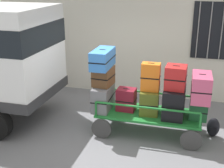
{
  "coord_description": "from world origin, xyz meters",
  "views": [
    {
      "loc": [
        1.67,
        -6.13,
        3.4
      ],
      "look_at": [
        -0.06,
        0.11,
        1.1
      ],
      "focal_mm": 49.45,
      "sensor_mm": 36.0,
      "label": 1
    }
  ],
  "objects_px": {
    "suitcase_midleft_bottom": "(126,99)",
    "suitcase_center_middle": "(151,77)",
    "suitcase_midright_middle": "(176,77)",
    "backpack": "(213,127)",
    "suitcase_left_middle": "(103,76)",
    "suitcase_right_bottom": "(199,109)",
    "suitcase_left_bottom": "(103,97)",
    "suitcase_left_top": "(103,59)",
    "suitcase_right_middle": "(201,87)",
    "suitcase_center_bottom": "(149,102)",
    "suitcase_midright_bottom": "(174,102)",
    "luggage_cart": "(149,117)"
  },
  "relations": [
    {
      "from": "suitcase_midleft_bottom",
      "to": "suitcase_midright_middle",
      "type": "distance_m",
      "value": 1.23
    },
    {
      "from": "luggage_cart",
      "to": "backpack",
      "type": "height_order",
      "value": "luggage_cart"
    },
    {
      "from": "luggage_cart",
      "to": "suitcase_center_middle",
      "type": "bearing_deg",
      "value": 90.0
    },
    {
      "from": "suitcase_midleft_bottom",
      "to": "suitcase_center_middle",
      "type": "bearing_deg",
      "value": -1.42
    },
    {
      "from": "suitcase_center_bottom",
      "to": "suitcase_right_bottom",
      "type": "relative_size",
      "value": 1.18
    },
    {
      "from": "suitcase_left_middle",
      "to": "suitcase_right_middle",
      "type": "bearing_deg",
      "value": -0.2
    },
    {
      "from": "suitcase_left_bottom",
      "to": "suitcase_midright_bottom",
      "type": "distance_m",
      "value": 1.58
    },
    {
      "from": "suitcase_right_middle",
      "to": "backpack",
      "type": "relative_size",
      "value": 1.64
    },
    {
      "from": "suitcase_center_middle",
      "to": "backpack",
      "type": "distance_m",
      "value": 1.81
    },
    {
      "from": "suitcase_right_bottom",
      "to": "backpack",
      "type": "xyz_separation_m",
      "value": [
        0.35,
        0.2,
        -0.49
      ]
    },
    {
      "from": "suitcase_center_bottom",
      "to": "suitcase_right_middle",
      "type": "relative_size",
      "value": 0.74
    },
    {
      "from": "backpack",
      "to": "suitcase_midright_bottom",
      "type": "bearing_deg",
      "value": -166.06
    },
    {
      "from": "suitcase_left_middle",
      "to": "suitcase_right_bottom",
      "type": "bearing_deg",
      "value": 0.56
    },
    {
      "from": "suitcase_midleft_bottom",
      "to": "suitcase_center_bottom",
      "type": "xyz_separation_m",
      "value": [
        0.53,
        -0.04,
        0.01
      ]
    },
    {
      "from": "suitcase_midleft_bottom",
      "to": "suitcase_midright_middle",
      "type": "bearing_deg",
      "value": -2.51
    },
    {
      "from": "suitcase_right_bottom",
      "to": "suitcase_right_middle",
      "type": "bearing_deg",
      "value": -90.0
    },
    {
      "from": "suitcase_left_bottom",
      "to": "suitcase_midleft_bottom",
      "type": "relative_size",
      "value": 1.59
    },
    {
      "from": "suitcase_left_top",
      "to": "suitcase_right_middle",
      "type": "distance_m",
      "value": 2.16
    },
    {
      "from": "luggage_cart",
      "to": "suitcase_right_bottom",
      "type": "xyz_separation_m",
      "value": [
        1.05,
        0.02,
        0.31
      ]
    },
    {
      "from": "suitcase_right_bottom",
      "to": "suitcase_left_top",
      "type": "bearing_deg",
      "value": -178.29
    },
    {
      "from": "suitcase_left_top",
      "to": "suitcase_center_middle",
      "type": "xyz_separation_m",
      "value": [
        1.05,
        0.05,
        -0.34
      ]
    },
    {
      "from": "suitcase_left_bottom",
      "to": "suitcase_left_top",
      "type": "distance_m",
      "value": 0.9
    },
    {
      "from": "suitcase_midleft_bottom",
      "to": "suitcase_center_middle",
      "type": "relative_size",
      "value": 0.84
    },
    {
      "from": "suitcase_midright_middle",
      "to": "suitcase_midright_bottom",
      "type": "bearing_deg",
      "value": 90.0
    },
    {
      "from": "suitcase_left_bottom",
      "to": "suitcase_right_middle",
      "type": "xyz_separation_m",
      "value": [
        2.11,
        0.02,
        0.43
      ]
    },
    {
      "from": "suitcase_midleft_bottom",
      "to": "suitcase_center_middle",
      "type": "height_order",
      "value": "suitcase_center_middle"
    },
    {
      "from": "suitcase_left_top",
      "to": "suitcase_midleft_bottom",
      "type": "distance_m",
      "value": 1.07
    },
    {
      "from": "suitcase_center_middle",
      "to": "suitcase_midright_middle",
      "type": "bearing_deg",
      "value": -3.59
    },
    {
      "from": "suitcase_left_bottom",
      "to": "suitcase_midright_bottom",
      "type": "height_order",
      "value": "suitcase_midright_bottom"
    },
    {
      "from": "suitcase_left_bottom",
      "to": "suitcase_center_bottom",
      "type": "relative_size",
      "value": 1.53
    },
    {
      "from": "luggage_cart",
      "to": "suitcase_right_middle",
      "type": "relative_size",
      "value": 3.26
    },
    {
      "from": "suitcase_left_middle",
      "to": "suitcase_center_middle",
      "type": "height_order",
      "value": "suitcase_center_middle"
    },
    {
      "from": "suitcase_left_top",
      "to": "suitcase_center_middle",
      "type": "bearing_deg",
      "value": 2.6
    },
    {
      "from": "suitcase_midright_middle",
      "to": "suitcase_left_bottom",
      "type": "bearing_deg",
      "value": 179.82
    },
    {
      "from": "suitcase_center_bottom",
      "to": "suitcase_midleft_bottom",
      "type": "bearing_deg",
      "value": 176.19
    },
    {
      "from": "suitcase_left_middle",
      "to": "suitcase_midright_middle",
      "type": "height_order",
      "value": "suitcase_midright_middle"
    },
    {
      "from": "suitcase_midright_middle",
      "to": "backpack",
      "type": "distance_m",
      "value": 1.48
    },
    {
      "from": "suitcase_left_top",
      "to": "suitcase_center_middle",
      "type": "distance_m",
      "value": 1.11
    },
    {
      "from": "luggage_cart",
      "to": "suitcase_midright_bottom",
      "type": "xyz_separation_m",
      "value": [
        0.53,
        0.01,
        0.42
      ]
    },
    {
      "from": "suitcase_left_middle",
      "to": "suitcase_midleft_bottom",
      "type": "distance_m",
      "value": 0.73
    },
    {
      "from": "suitcase_left_top",
      "to": "suitcase_right_middle",
      "type": "xyz_separation_m",
      "value": [
        2.11,
        0.04,
        -0.47
      ]
    },
    {
      "from": "suitcase_midright_middle",
      "to": "backpack",
      "type": "height_order",
      "value": "suitcase_midright_middle"
    },
    {
      "from": "suitcase_midright_bottom",
      "to": "suitcase_right_middle",
      "type": "bearing_deg",
      "value": -1.63
    },
    {
      "from": "suitcase_left_middle",
      "to": "suitcase_center_bottom",
      "type": "distance_m",
      "value": 1.17
    },
    {
      "from": "suitcase_midleft_bottom",
      "to": "suitcase_left_middle",
      "type": "bearing_deg",
      "value": -177.98
    },
    {
      "from": "suitcase_left_middle",
      "to": "suitcase_left_top",
      "type": "height_order",
      "value": "suitcase_left_top"
    },
    {
      "from": "suitcase_midright_middle",
      "to": "suitcase_right_middle",
      "type": "bearing_deg",
      "value": 2.2
    },
    {
      "from": "suitcase_center_middle",
      "to": "suitcase_midright_middle",
      "type": "distance_m",
      "value": 0.53
    },
    {
      "from": "suitcase_right_bottom",
      "to": "suitcase_right_middle",
      "type": "distance_m",
      "value": 0.5
    },
    {
      "from": "suitcase_left_top",
      "to": "suitcase_right_middle",
      "type": "bearing_deg",
      "value": 0.95
    }
  ]
}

